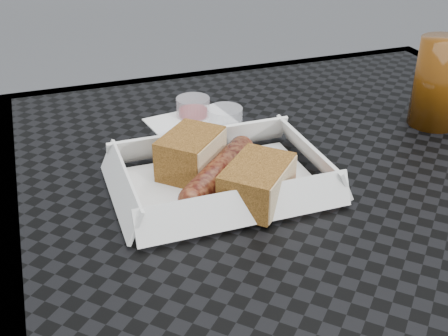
# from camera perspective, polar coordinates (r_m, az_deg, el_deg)

# --- Properties ---
(patio_table) EXTENTS (0.80, 0.80, 0.74)m
(patio_table) POSITION_cam_1_polar(r_m,az_deg,el_deg) (0.76, 10.44, -5.03)
(patio_table) COLOR black
(patio_table) RESTS_ON ground
(food_tray) EXTENTS (0.22, 0.15, 0.00)m
(food_tray) POSITION_cam_1_polar(r_m,az_deg,el_deg) (0.67, -0.29, -1.70)
(food_tray) COLOR white
(food_tray) RESTS_ON patio_table
(bratwurst) EXTENTS (0.13, 0.13, 0.03)m
(bratwurst) POSITION_cam_1_polar(r_m,az_deg,el_deg) (0.66, -0.54, -0.39)
(bratwurst) COLOR brown
(bratwurst) RESTS_ON food_tray
(bread_near) EXTENTS (0.10, 0.10, 0.05)m
(bread_near) POSITION_cam_1_polar(r_m,az_deg,el_deg) (0.68, -3.39, 1.47)
(bread_near) COLOR brown
(bread_near) RESTS_ON food_tray
(bread_far) EXTENTS (0.10, 0.11, 0.05)m
(bread_far) POSITION_cam_1_polar(r_m,az_deg,el_deg) (0.62, 3.39, -1.52)
(bread_far) COLOR brown
(bread_far) RESTS_ON food_tray
(veg_garnish) EXTENTS (0.03, 0.03, 0.00)m
(veg_garnish) POSITION_cam_1_polar(r_m,az_deg,el_deg) (0.65, 7.31, -2.30)
(veg_garnish) COLOR #F9370A
(veg_garnish) RESTS_ON food_tray
(napkin) EXTENTS (0.14, 0.14, 0.00)m
(napkin) POSITION_cam_1_polar(r_m,az_deg,el_deg) (0.81, -2.85, 4.26)
(napkin) COLOR white
(napkin) RESTS_ON patio_table
(condiment_cup_sauce) EXTENTS (0.05, 0.05, 0.03)m
(condiment_cup_sauce) POSITION_cam_1_polar(r_m,az_deg,el_deg) (0.84, -3.16, 6.15)
(condiment_cup_sauce) COLOR maroon
(condiment_cup_sauce) RESTS_ON patio_table
(condiment_cup_empty) EXTENTS (0.05, 0.05, 0.03)m
(condiment_cup_empty) POSITION_cam_1_polar(r_m,az_deg,el_deg) (0.80, 0.11, 5.11)
(condiment_cup_empty) COLOR silver
(condiment_cup_empty) RESTS_ON patio_table
(drink_glass) EXTENTS (0.07, 0.07, 0.13)m
(drink_glass) POSITION_cam_1_polar(r_m,az_deg,el_deg) (0.85, 21.03, 8.09)
(drink_glass) COLOR #4D2706
(drink_glass) RESTS_ON patio_table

